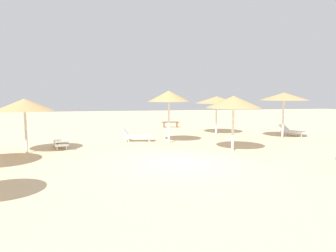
{
  "coord_description": "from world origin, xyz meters",
  "views": [
    {
      "loc": [
        -2.91,
        -11.47,
        2.76
      ],
      "look_at": [
        0.0,
        3.0,
        1.2
      ],
      "focal_mm": 31.45,
      "sensor_mm": 36.0,
      "label": 1
    }
  ],
  "objects_px": {
    "parasol_1": "(284,97)",
    "parasol_6": "(217,100)",
    "lounger_1": "(293,131)",
    "lounger_4": "(137,136)",
    "lounger_0": "(61,143)",
    "parasol_4": "(169,96)",
    "bench_0": "(171,123)",
    "parasol_0": "(25,105)",
    "parasol_7": "(233,102)"
  },
  "relations": [
    {
      "from": "parasol_1",
      "to": "parasol_6",
      "type": "bearing_deg",
      "value": 138.6
    },
    {
      "from": "lounger_1",
      "to": "lounger_4",
      "type": "bearing_deg",
      "value": -177.78
    },
    {
      "from": "parasol_1",
      "to": "lounger_4",
      "type": "xyz_separation_m",
      "value": [
        -9.17,
        0.71,
        -2.33
      ]
    },
    {
      "from": "lounger_0",
      "to": "lounger_1",
      "type": "xyz_separation_m",
      "value": [
        14.72,
        2.04,
        0.01
      ]
    },
    {
      "from": "parasol_6",
      "to": "lounger_0",
      "type": "xyz_separation_m",
      "value": [
        -9.9,
        -3.86,
        -2.11
      ]
    },
    {
      "from": "parasol_4",
      "to": "bench_0",
      "type": "height_order",
      "value": "parasol_4"
    },
    {
      "from": "lounger_4",
      "to": "bench_0",
      "type": "relative_size",
      "value": 1.25
    },
    {
      "from": "parasol_0",
      "to": "bench_0",
      "type": "bearing_deg",
      "value": 46.76
    },
    {
      "from": "parasol_0",
      "to": "parasol_7",
      "type": "height_order",
      "value": "parasol_7"
    },
    {
      "from": "lounger_1",
      "to": "bench_0",
      "type": "height_order",
      "value": "lounger_1"
    },
    {
      "from": "bench_0",
      "to": "parasol_7",
      "type": "bearing_deg",
      "value": -85.9
    },
    {
      "from": "lounger_0",
      "to": "bench_0",
      "type": "xyz_separation_m",
      "value": [
        7.61,
        8.67,
        0.04
      ]
    },
    {
      "from": "parasol_0",
      "to": "lounger_4",
      "type": "distance_m",
      "value": 6.36
    },
    {
      "from": "lounger_0",
      "to": "lounger_1",
      "type": "distance_m",
      "value": 14.86
    },
    {
      "from": "parasol_6",
      "to": "lounger_1",
      "type": "height_order",
      "value": "parasol_6"
    },
    {
      "from": "parasol_4",
      "to": "lounger_1",
      "type": "distance_m",
      "value": 9.32
    },
    {
      "from": "parasol_0",
      "to": "lounger_1",
      "type": "height_order",
      "value": "parasol_0"
    },
    {
      "from": "parasol_6",
      "to": "parasol_7",
      "type": "bearing_deg",
      "value": -103.48
    },
    {
      "from": "parasol_6",
      "to": "lounger_4",
      "type": "relative_size",
      "value": 1.54
    },
    {
      "from": "parasol_6",
      "to": "bench_0",
      "type": "distance_m",
      "value": 5.72
    },
    {
      "from": "bench_0",
      "to": "lounger_0",
      "type": "bearing_deg",
      "value": -131.25
    },
    {
      "from": "lounger_0",
      "to": "lounger_4",
      "type": "height_order",
      "value": "lounger_4"
    },
    {
      "from": "parasol_0",
      "to": "bench_0",
      "type": "xyz_separation_m",
      "value": [
        9.02,
        9.59,
        -1.95
      ]
    },
    {
      "from": "parasol_4",
      "to": "lounger_1",
      "type": "xyz_separation_m",
      "value": [
        8.9,
        1.38,
        -2.36
      ]
    },
    {
      "from": "bench_0",
      "to": "lounger_4",
      "type": "bearing_deg",
      "value": -116.67
    },
    {
      "from": "parasol_1",
      "to": "parasol_6",
      "type": "xyz_separation_m",
      "value": [
        -3.34,
        2.94,
        -0.24
      ]
    },
    {
      "from": "lounger_1",
      "to": "lounger_4",
      "type": "xyz_separation_m",
      "value": [
        -10.65,
        -0.41,
        0.01
      ]
    },
    {
      "from": "parasol_4",
      "to": "lounger_4",
      "type": "bearing_deg",
      "value": 151.0
    },
    {
      "from": "parasol_1",
      "to": "parasol_4",
      "type": "relative_size",
      "value": 0.98
    },
    {
      "from": "lounger_4",
      "to": "lounger_1",
      "type": "bearing_deg",
      "value": 2.22
    },
    {
      "from": "parasol_1",
      "to": "bench_0",
      "type": "xyz_separation_m",
      "value": [
        -5.63,
        7.75,
        -2.31
      ]
    },
    {
      "from": "lounger_4",
      "to": "lounger_0",
      "type": "bearing_deg",
      "value": -158.2
    },
    {
      "from": "parasol_1",
      "to": "lounger_4",
      "type": "bearing_deg",
      "value": 175.58
    },
    {
      "from": "parasol_6",
      "to": "lounger_4",
      "type": "height_order",
      "value": "parasol_6"
    },
    {
      "from": "parasol_1",
      "to": "lounger_4",
      "type": "height_order",
      "value": "parasol_1"
    },
    {
      "from": "parasol_4",
      "to": "parasol_7",
      "type": "xyz_separation_m",
      "value": [
        2.58,
        -3.05,
        -0.26
      ]
    },
    {
      "from": "parasol_7",
      "to": "lounger_4",
      "type": "xyz_separation_m",
      "value": [
        -4.33,
        4.02,
        -2.09
      ]
    },
    {
      "from": "lounger_0",
      "to": "parasol_4",
      "type": "bearing_deg",
      "value": 6.44
    },
    {
      "from": "parasol_0",
      "to": "parasol_7",
      "type": "xyz_separation_m",
      "value": [
        9.81,
        -1.47,
        0.12
      ]
    },
    {
      "from": "parasol_0",
      "to": "lounger_4",
      "type": "relative_size",
      "value": 1.39
    },
    {
      "from": "parasol_0",
      "to": "parasol_4",
      "type": "bearing_deg",
      "value": 12.3
    },
    {
      "from": "bench_0",
      "to": "parasol_0",
      "type": "bearing_deg",
      "value": -133.24
    },
    {
      "from": "parasol_6",
      "to": "lounger_1",
      "type": "bearing_deg",
      "value": -20.65
    },
    {
      "from": "parasol_7",
      "to": "bench_0",
      "type": "distance_m",
      "value": 11.28
    },
    {
      "from": "parasol_6",
      "to": "bench_0",
      "type": "bearing_deg",
      "value": 115.44
    },
    {
      "from": "lounger_0",
      "to": "lounger_1",
      "type": "height_order",
      "value": "lounger_1"
    },
    {
      "from": "parasol_0",
      "to": "bench_0",
      "type": "distance_m",
      "value": 13.31
    },
    {
      "from": "lounger_4",
      "to": "parasol_7",
      "type": "bearing_deg",
      "value": -42.83
    },
    {
      "from": "parasol_0",
      "to": "lounger_1",
      "type": "distance_m",
      "value": 16.52
    },
    {
      "from": "parasol_7",
      "to": "lounger_0",
      "type": "bearing_deg",
      "value": 164.12
    }
  ]
}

